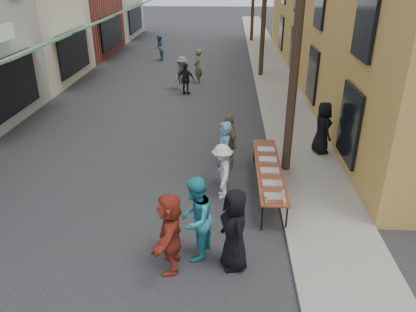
# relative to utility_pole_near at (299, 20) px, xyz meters

# --- Properties ---
(ground) EXTENTS (120.00, 120.00, 0.00)m
(ground) POSITION_rel_utility_pole_near_xyz_m (-4.30, -3.00, -4.50)
(ground) COLOR #28282B
(ground) RESTS_ON ground
(sidewalk) EXTENTS (2.20, 60.00, 0.10)m
(sidewalk) POSITION_rel_utility_pole_near_xyz_m (0.70, 12.00, -4.45)
(sidewalk) COLOR gray
(sidewalk) RESTS_ON ground
(utility_pole_near) EXTENTS (0.26, 0.26, 9.00)m
(utility_pole_near) POSITION_rel_utility_pole_near_xyz_m (0.00, 0.00, 0.00)
(utility_pole_near) COLOR #2D2116
(utility_pole_near) RESTS_ON ground
(serving_table) EXTENTS (0.70, 4.00, 0.75)m
(serving_table) POSITION_rel_utility_pole_near_xyz_m (-0.66, -1.29, -3.79)
(serving_table) COLOR maroon
(serving_table) RESTS_ON ground
(catering_tray_sausage) EXTENTS (0.50, 0.33, 0.08)m
(catering_tray_sausage) POSITION_rel_utility_pole_near_xyz_m (-0.66, -2.94, -3.71)
(catering_tray_sausage) COLOR maroon
(catering_tray_sausage) RESTS_ON serving_table
(catering_tray_foil_b) EXTENTS (0.50, 0.33, 0.08)m
(catering_tray_foil_b) POSITION_rel_utility_pole_near_xyz_m (-0.66, -2.29, -3.71)
(catering_tray_foil_b) COLOR #B2B2B7
(catering_tray_foil_b) RESTS_ON serving_table
(catering_tray_buns) EXTENTS (0.50, 0.33, 0.08)m
(catering_tray_buns) POSITION_rel_utility_pole_near_xyz_m (-0.66, -1.59, -3.71)
(catering_tray_buns) COLOR tan
(catering_tray_buns) RESTS_ON serving_table
(catering_tray_foil_d) EXTENTS (0.50, 0.33, 0.08)m
(catering_tray_foil_d) POSITION_rel_utility_pole_near_xyz_m (-0.66, -0.89, -3.71)
(catering_tray_foil_d) COLOR #B2B2B7
(catering_tray_foil_d) RESTS_ON serving_table
(catering_tray_buns_end) EXTENTS (0.50, 0.33, 0.08)m
(catering_tray_buns_end) POSITION_rel_utility_pole_near_xyz_m (-0.66, -0.19, -3.71)
(catering_tray_buns_end) COLOR tan
(catering_tray_buns_end) RESTS_ON serving_table
(condiment_jar_a) EXTENTS (0.07, 0.07, 0.08)m
(condiment_jar_a) POSITION_rel_utility_pole_near_xyz_m (-0.88, -3.24, -3.71)
(condiment_jar_a) COLOR #A57F26
(condiment_jar_a) RESTS_ON serving_table
(condiment_jar_b) EXTENTS (0.07, 0.07, 0.08)m
(condiment_jar_b) POSITION_rel_utility_pole_near_xyz_m (-0.88, -3.14, -3.71)
(condiment_jar_b) COLOR #A57F26
(condiment_jar_b) RESTS_ON serving_table
(condiment_jar_c) EXTENTS (0.07, 0.07, 0.08)m
(condiment_jar_c) POSITION_rel_utility_pole_near_xyz_m (-0.88, -3.04, -3.71)
(condiment_jar_c) COLOR #A57F26
(condiment_jar_c) RESTS_ON serving_table
(cup_stack) EXTENTS (0.08, 0.08, 0.12)m
(cup_stack) POSITION_rel_utility_pole_near_xyz_m (-0.46, -3.19, -3.69)
(cup_stack) COLOR tan
(cup_stack) RESTS_ON serving_table
(guest_front_a) EXTENTS (0.84, 1.03, 1.82)m
(guest_front_a) POSITION_rel_utility_pole_near_xyz_m (-1.64, -4.48, -3.59)
(guest_front_a) COLOR black
(guest_front_a) RESTS_ON ground
(guest_front_b) EXTENTS (0.63, 0.81, 1.96)m
(guest_front_b) POSITION_rel_utility_pole_near_xyz_m (-1.92, -1.02, -3.52)
(guest_front_b) COLOR #557CA6
(guest_front_b) RESTS_ON ground
(guest_front_c) EXTENTS (0.91, 1.06, 1.91)m
(guest_front_c) POSITION_rel_utility_pole_near_xyz_m (-2.46, -4.20, -3.54)
(guest_front_c) COLOR #2BA1B5
(guest_front_c) RESTS_ON ground
(guest_front_d) EXTENTS (0.66, 1.05, 1.55)m
(guest_front_d) POSITION_rel_utility_pole_near_xyz_m (-1.95, -1.62, -3.73)
(guest_front_d) COLOR silver
(guest_front_d) RESTS_ON ground
(guest_front_e) EXTENTS (0.76, 1.07, 1.69)m
(guest_front_e) POSITION_rel_utility_pole_near_xyz_m (-1.78, 0.30, -3.66)
(guest_front_e) COLOR olive
(guest_front_e) RESTS_ON ground
(guest_queue_back) EXTENTS (0.55, 1.65, 1.77)m
(guest_queue_back) POSITION_rel_utility_pole_near_xyz_m (-2.95, -4.60, -3.61)
(guest_queue_back) COLOR #9F3322
(guest_queue_back) RESTS_ON ground
(server) EXTENTS (0.73, 0.95, 1.75)m
(server) POSITION_rel_utility_pole_near_xyz_m (1.30, 1.30, -3.53)
(server) COLOR black
(server) RESTS_ON sidewalk
(passerby_left) EXTENTS (1.13, 1.28, 1.72)m
(passerby_left) POSITION_rel_utility_pole_near_xyz_m (-4.21, 8.91, -3.64)
(passerby_left) COLOR slate
(passerby_left) RESTS_ON ground
(passerby_mid) EXTENTS (0.98, 0.67, 1.54)m
(passerby_mid) POSITION_rel_utility_pole_near_xyz_m (-3.92, 8.15, -3.73)
(passerby_mid) COLOR black
(passerby_mid) RESTS_ON ground
(passerby_right) EXTENTS (0.50, 0.70, 1.81)m
(passerby_right) POSITION_rel_utility_pole_near_xyz_m (-3.50, 10.33, -3.59)
(passerby_right) COLOR #505F37
(passerby_right) RESTS_ON ground
(passerby_far) EXTENTS (0.73, 0.89, 1.69)m
(passerby_far) POSITION_rel_utility_pole_near_xyz_m (-6.50, 15.94, -3.66)
(passerby_far) COLOR #436A81
(passerby_far) RESTS_ON ground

